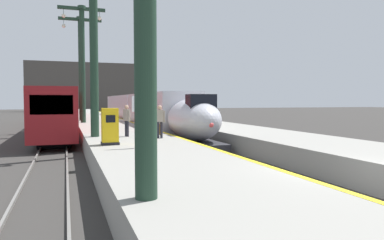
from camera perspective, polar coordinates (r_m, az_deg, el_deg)
name	(u,v)px	position (r m, az deg, el deg)	size (l,w,h in m)	color
ground_plane	(340,205)	(11.56, 22.03, -12.13)	(260.00, 260.00, 0.00)	#33302D
platform_left	(106,128)	(33.39, -13.27, -1.28)	(4.80, 110.00, 1.05)	gray
platform_right	(192,126)	(35.14, -0.01, -0.99)	(4.80, 110.00, 1.05)	gray
platform_left_safety_stripe	(131,122)	(33.66, -9.42, -0.30)	(0.20, 107.80, 0.01)	yellow
rail_main_left	(137,130)	(36.61, -8.55, -1.59)	(0.08, 110.00, 0.12)	slate
rail_main_right	(152,130)	(36.91, -6.26, -1.54)	(0.08, 110.00, 0.12)	slate
rail_secondary_left	(49,133)	(36.03, -21.33, -1.84)	(0.08, 110.00, 0.12)	slate
rail_secondary_right	(66,132)	(36.00, -18.94, -1.80)	(0.08, 110.00, 0.12)	slate
highspeed_train_main	(143,111)	(37.14, -7.58, 1.37)	(2.92, 37.50, 3.60)	silver
regional_train_adjacent	(58,109)	(40.07, -20.08, 1.62)	(2.85, 36.60, 3.80)	maroon
station_column_mid	(94,25)	(20.69, -15.04, 14.04)	(4.00, 0.68, 9.93)	#1E3828
station_column_far	(82,54)	(34.00, -16.66, 9.84)	(4.00, 0.68, 10.17)	#1E3828
station_column_distant	(81,59)	(37.52, -16.89, 9.03)	(4.00, 0.68, 9.98)	#1E3828
passenger_near_edge	(127,118)	(20.05, -10.10, 0.29)	(0.34, 0.54, 1.69)	#23232D
passenger_mid_platform	(160,119)	(18.85, -5.04, 0.16)	(0.56, 0.28, 1.69)	#23232D
rolling_suitcase	(158,129)	(20.89, -5.24, -1.45)	(0.40, 0.22, 0.98)	brown
ticket_machine_yellow	(110,128)	(16.46, -12.62, -1.19)	(0.76, 0.62, 1.60)	yellow
departure_info_board	(143,111)	(15.18, -7.63, 1.41)	(0.90, 0.10, 2.12)	maroon
terminus_back_wall	(92,87)	(110.70, -15.27, 4.99)	(36.00, 2.00, 14.00)	#4C4742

